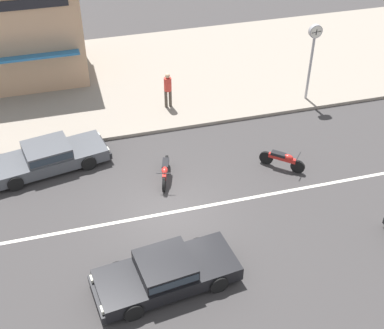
# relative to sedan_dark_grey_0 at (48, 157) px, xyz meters

# --- Properties ---
(ground_plane) EXTENTS (160.00, 160.00, 0.00)m
(ground_plane) POSITION_rel_sedan_dark_grey_0_xyz_m (3.94, -3.82, -0.53)
(ground_plane) COLOR #383535
(lane_centre_stripe) EXTENTS (50.40, 0.14, 0.01)m
(lane_centre_stripe) POSITION_rel_sedan_dark_grey_0_xyz_m (3.94, -3.82, -0.53)
(lane_centre_stripe) COLOR silver
(lane_centre_stripe) RESTS_ON ground
(kerb_strip) EXTENTS (68.00, 10.00, 0.15)m
(kerb_strip) POSITION_rel_sedan_dark_grey_0_xyz_m (3.94, 6.23, -0.46)
(kerb_strip) COLOR gray
(kerb_strip) RESTS_ON ground
(sedan_dark_grey_0) EXTENTS (4.91, 2.50, 1.06)m
(sedan_dark_grey_0) POSITION_rel_sedan_dark_grey_0_xyz_m (0.00, 0.00, 0.00)
(sedan_dark_grey_0) COLOR #47494F
(sedan_dark_grey_0) RESTS_ON ground
(sedan_black_2) EXTENTS (4.62, 2.27, 1.06)m
(sedan_black_2) POSITION_rel_sedan_dark_grey_0_xyz_m (3.14, -6.93, -0.00)
(sedan_black_2) COLOR black
(sedan_black_2) RESTS_ON ground
(motorcycle_0) EXTENTS (1.46, 1.30, 0.80)m
(motorcycle_0) POSITION_rel_sedan_dark_grey_0_xyz_m (8.85, -2.44, -0.11)
(motorcycle_0) COLOR black
(motorcycle_0) RESTS_ON ground
(motorcycle_1) EXTENTS (0.79, 1.85, 0.80)m
(motorcycle_1) POSITION_rel_sedan_dark_grey_0_xyz_m (4.26, -1.92, -0.11)
(motorcycle_1) COLOR black
(motorcycle_1) RESTS_ON ground
(street_clock) EXTENTS (0.60, 0.22, 3.63)m
(street_clock) POSITION_rel_sedan_dark_grey_0_xyz_m (11.94, 2.06, 2.27)
(street_clock) COLOR #9E9EA3
(street_clock) RESTS_ON kerb_strip
(pedestrian_mid_kerb) EXTENTS (0.34, 0.34, 1.68)m
(pedestrian_mid_kerb) POSITION_rel_sedan_dark_grey_0_xyz_m (5.54, 3.03, 0.60)
(pedestrian_mid_kerb) COLOR #4C4238
(pedestrian_mid_kerb) RESTS_ON kerb_strip
(shopfront_corner_warung) EXTENTS (6.44, 5.21, 4.88)m
(shopfront_corner_warung) POSITION_rel_sedan_dark_grey_0_xyz_m (-0.86, 7.99, 2.06)
(shopfront_corner_warung) COLOR tan
(shopfront_corner_warung) RESTS_ON kerb_strip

